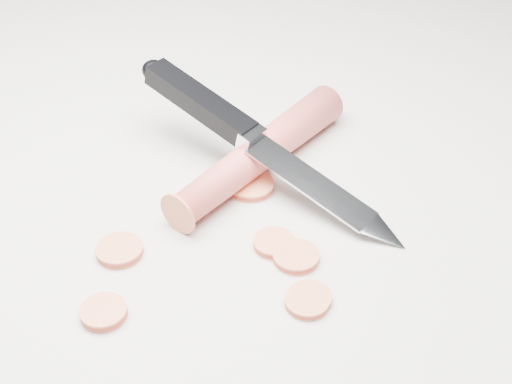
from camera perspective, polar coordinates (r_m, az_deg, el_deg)
name	(u,v)px	position (r m, az deg, el deg)	size (l,w,h in m)	color
ground	(215,201)	(0.58, -3.30, -0.69)	(2.40, 2.40, 0.00)	beige
carrot	(260,153)	(0.60, 0.34, 3.17)	(0.03, 0.03, 0.20)	#D5463F
carrot_slice_0	(104,312)	(0.50, -12.09, -9.38)	(0.03, 0.03, 0.01)	#E66C43
carrot_slice_1	(296,256)	(0.53, 3.22, -5.17)	(0.03, 0.03, 0.01)	#E66C43
carrot_slice_2	(251,186)	(0.59, -0.41, 0.51)	(0.04, 0.04, 0.01)	#E66C43
carrot_slice_3	(307,302)	(0.50, 4.11, -8.74)	(0.03, 0.03, 0.01)	#E66C43
carrot_slice_4	(274,243)	(0.54, 1.47, -4.10)	(0.03, 0.03, 0.01)	#E66C43
carrot_slice_5	(120,250)	(0.54, -10.86, -4.60)	(0.03, 0.03, 0.01)	#E66C43
carrot_slice_6	(310,298)	(0.50, 4.31, -8.46)	(0.03, 0.03, 0.01)	#E66C43
kitchen_knife	(266,144)	(0.58, 0.82, 3.84)	(0.17, 0.24, 0.07)	silver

